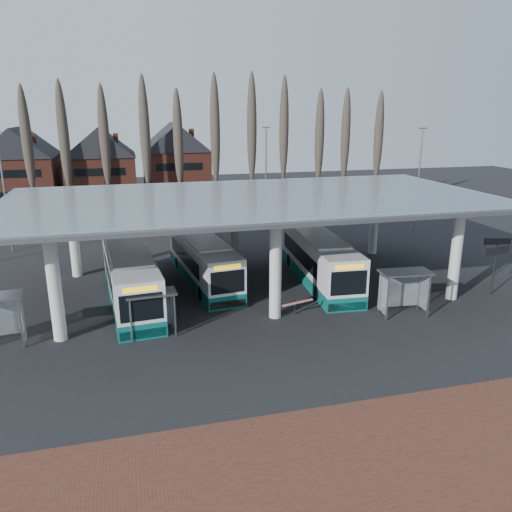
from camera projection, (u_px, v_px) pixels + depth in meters
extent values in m
plane|color=black|center=(288.00, 334.00, 27.35)|extent=(140.00, 140.00, 0.00)
cube|color=brown|center=(403.00, 489.00, 16.20)|extent=(70.00, 10.00, 0.03)
cylinder|color=silver|center=(55.00, 287.00, 25.93)|extent=(0.70, 0.70, 6.00)
cylinder|color=silver|center=(73.00, 237.00, 36.14)|extent=(0.70, 0.70, 6.00)
cylinder|color=silver|center=(275.00, 269.00, 28.82)|extent=(0.70, 0.70, 6.00)
cylinder|color=silver|center=(235.00, 227.00, 39.04)|extent=(0.70, 0.70, 6.00)
cylinder|color=silver|center=(456.00, 254.00, 31.72)|extent=(0.70, 0.70, 6.00)
cylinder|color=silver|center=(374.00, 219.00, 41.93)|extent=(0.70, 0.70, 6.00)
cube|color=gray|center=(252.00, 198.00, 33.01)|extent=(32.00, 16.00, 0.12)
cube|color=silver|center=(252.00, 196.00, 32.99)|extent=(31.50, 15.50, 0.04)
cone|color=#473D33|center=(25.00, 156.00, 51.59)|extent=(0.36, 0.36, 14.50)
ellipsoid|color=#473D33|center=(23.00, 138.00, 51.10)|extent=(1.10, 1.10, 11.02)
cone|color=#473D33|center=(66.00, 155.00, 52.56)|extent=(0.36, 0.36, 14.50)
ellipsoid|color=#473D33|center=(64.00, 138.00, 52.07)|extent=(1.10, 1.10, 11.02)
cone|color=#473D33|center=(105.00, 154.00, 53.52)|extent=(0.36, 0.36, 14.50)
ellipsoid|color=#473D33|center=(104.00, 137.00, 53.03)|extent=(1.10, 1.10, 11.02)
cone|color=#473D33|center=(143.00, 153.00, 54.49)|extent=(0.36, 0.36, 14.50)
ellipsoid|color=#473D33|center=(142.00, 137.00, 54.00)|extent=(1.10, 1.10, 11.02)
cone|color=#473D33|center=(180.00, 152.00, 55.46)|extent=(0.36, 0.36, 14.50)
ellipsoid|color=#473D33|center=(179.00, 136.00, 54.96)|extent=(1.10, 1.10, 11.02)
cone|color=#473D33|center=(215.00, 152.00, 56.42)|extent=(0.36, 0.36, 14.50)
ellipsoid|color=#473D33|center=(215.00, 136.00, 55.93)|extent=(1.10, 1.10, 11.02)
cone|color=#473D33|center=(250.00, 151.00, 57.39)|extent=(0.36, 0.36, 14.50)
ellipsoid|color=#473D33|center=(250.00, 136.00, 56.89)|extent=(1.10, 1.10, 11.02)
cone|color=#473D33|center=(283.00, 150.00, 58.35)|extent=(0.36, 0.36, 14.50)
ellipsoid|color=#473D33|center=(283.00, 135.00, 57.86)|extent=(1.10, 1.10, 11.02)
cone|color=#473D33|center=(315.00, 150.00, 59.32)|extent=(0.36, 0.36, 14.50)
ellipsoid|color=#473D33|center=(315.00, 135.00, 58.83)|extent=(1.10, 1.10, 11.02)
cone|color=#473D33|center=(346.00, 149.00, 60.28)|extent=(0.36, 0.36, 14.50)
ellipsoid|color=#473D33|center=(347.00, 134.00, 59.79)|extent=(1.10, 1.10, 11.02)
cone|color=#473D33|center=(376.00, 148.00, 61.25)|extent=(0.36, 0.36, 14.50)
ellipsoid|color=#473D33|center=(377.00, 134.00, 60.76)|extent=(1.10, 1.10, 11.02)
cube|color=brown|center=(23.00, 179.00, 62.26)|extent=(8.00, 10.00, 7.00)
pyramid|color=black|center=(15.00, 121.00, 60.28)|extent=(8.30, 10.30, 3.50)
cube|color=brown|center=(102.00, 177.00, 64.55)|extent=(8.00, 10.00, 7.00)
pyramid|color=black|center=(97.00, 121.00, 62.58)|extent=(8.30, 10.30, 3.50)
cube|color=brown|center=(176.00, 174.00, 66.85)|extent=(8.00, 10.00, 7.00)
pyramid|color=black|center=(173.00, 120.00, 64.87)|extent=(8.30, 10.30, 3.50)
cylinder|color=slate|center=(5.00, 194.00, 42.02)|extent=(0.16, 0.16, 10.00)
cylinder|color=slate|center=(266.00, 178.00, 51.52)|extent=(0.16, 0.16, 10.00)
cube|color=slate|center=(266.00, 128.00, 50.08)|extent=(0.80, 0.15, 0.15)
cylinder|color=slate|center=(418.00, 182.00, 49.33)|extent=(0.16, 0.16, 10.00)
cube|color=slate|center=(423.00, 128.00, 47.89)|extent=(0.80, 0.15, 0.15)
cube|color=silver|center=(130.00, 274.00, 31.65)|extent=(3.59, 12.34, 2.84)
cube|color=#0B564F|center=(131.00, 294.00, 32.04)|extent=(3.62, 12.36, 0.91)
cube|color=silver|center=(128.00, 252.00, 31.24)|extent=(2.93, 7.47, 0.18)
cube|color=black|center=(129.00, 270.00, 32.08)|extent=(3.35, 8.95, 1.11)
cube|color=black|center=(142.00, 307.00, 26.16)|extent=(2.27, 0.25, 1.52)
cube|color=black|center=(121.00, 248.00, 37.11)|extent=(2.19, 0.24, 1.22)
cube|color=#EBAD0D|center=(140.00, 289.00, 25.87)|extent=(1.81, 0.20, 0.30)
cube|color=black|center=(143.00, 334.00, 26.59)|extent=(2.45, 0.29, 0.51)
cylinder|color=black|center=(117.00, 319.00, 28.17)|extent=(0.36, 0.99, 0.97)
cylinder|color=black|center=(159.00, 313.00, 28.92)|extent=(0.36, 0.99, 0.97)
cylinder|color=black|center=(109.00, 279.00, 34.87)|extent=(0.36, 0.99, 0.97)
cylinder|color=black|center=(143.00, 275.00, 35.62)|extent=(0.36, 0.99, 0.97)
cube|color=silver|center=(203.00, 258.00, 35.45)|extent=(3.71, 11.75, 2.70)
cube|color=#0B564F|center=(204.00, 275.00, 35.82)|extent=(3.73, 11.77, 0.87)
cube|color=silver|center=(202.00, 239.00, 35.06)|extent=(2.96, 7.13, 0.17)
cube|color=black|center=(201.00, 255.00, 35.85)|extent=(3.39, 8.54, 1.06)
cube|color=black|center=(228.00, 282.00, 30.28)|extent=(2.15, 0.29, 1.44)
cube|color=black|center=(185.00, 238.00, 40.58)|extent=(2.08, 0.29, 1.16)
cube|color=#EBAD0D|center=(227.00, 267.00, 30.01)|extent=(1.71, 0.24, 0.29)
cube|color=black|center=(228.00, 304.00, 30.69)|extent=(2.33, 0.33, 0.48)
cylinder|color=black|center=(202.00, 293.00, 32.15)|extent=(0.37, 0.95, 0.92)
cylinder|color=black|center=(234.00, 289.00, 32.91)|extent=(0.37, 0.95, 0.92)
cylinder|color=black|center=(178.00, 263.00, 38.45)|extent=(0.37, 0.95, 0.92)
cylinder|color=black|center=(206.00, 260.00, 39.21)|extent=(0.37, 0.95, 0.92)
cube|color=silver|center=(318.00, 256.00, 35.56)|extent=(3.43, 12.28, 2.83)
cube|color=#0B564F|center=(318.00, 274.00, 35.95)|extent=(3.45, 12.30, 0.91)
cube|color=silver|center=(319.00, 236.00, 35.15)|extent=(2.83, 7.42, 0.18)
cube|color=black|center=(316.00, 253.00, 36.01)|extent=(3.23, 8.90, 1.11)
cube|color=black|center=(349.00, 283.00, 29.84)|extent=(2.27, 0.22, 1.52)
cube|color=black|center=(296.00, 234.00, 41.23)|extent=(2.19, 0.22, 1.21)
cube|color=#EBAD0D|center=(350.00, 267.00, 29.56)|extent=(1.80, 0.18, 0.30)
cube|color=black|center=(347.00, 306.00, 30.28)|extent=(2.45, 0.25, 0.51)
cylinder|color=black|center=(318.00, 293.00, 32.11)|extent=(0.35, 0.99, 0.97)
cylinder|color=black|center=(352.00, 291.00, 32.52)|extent=(0.35, 0.99, 0.97)
cylinder|color=black|center=(290.00, 260.00, 39.07)|extent=(0.35, 0.99, 0.97)
cylinder|color=black|center=(318.00, 259.00, 39.48)|extent=(0.35, 0.99, 0.97)
cube|color=gray|center=(21.00, 324.00, 25.48)|extent=(0.09, 0.09, 2.67)
cube|color=gray|center=(23.00, 315.00, 26.54)|extent=(0.09, 0.09, 2.67)
cube|color=silver|center=(23.00, 318.00, 26.01)|extent=(0.14, 1.17, 2.13)
cube|color=gray|center=(131.00, 321.00, 26.11)|extent=(0.08, 0.08, 2.39)
cube|color=gray|center=(175.00, 316.00, 26.81)|extent=(0.08, 0.08, 2.39)
cube|color=gray|center=(129.00, 314.00, 27.06)|extent=(0.08, 0.08, 2.39)
cube|color=gray|center=(172.00, 309.00, 27.76)|extent=(0.08, 0.08, 2.39)
cube|color=gray|center=(151.00, 293.00, 26.58)|extent=(2.77, 1.52, 0.10)
cube|color=silver|center=(151.00, 310.00, 27.44)|extent=(2.29, 0.20, 1.91)
cube|color=silver|center=(129.00, 317.00, 26.56)|extent=(0.11, 1.05, 1.91)
cube|color=silver|center=(174.00, 311.00, 27.29)|extent=(0.11, 1.05, 1.91)
cube|color=gray|center=(387.00, 299.00, 28.79)|extent=(0.09, 0.09, 2.66)
cube|color=gray|center=(429.00, 297.00, 29.18)|extent=(0.09, 0.09, 2.66)
cube|color=gray|center=(379.00, 292.00, 29.90)|extent=(0.09, 0.09, 2.66)
cube|color=gray|center=(419.00, 290.00, 30.29)|extent=(0.09, 0.09, 2.66)
cube|color=gray|center=(406.00, 272.00, 29.15)|extent=(3.10, 1.76, 0.11)
cube|color=silver|center=(399.00, 290.00, 30.13)|extent=(2.55, 0.28, 2.13)
cube|color=silver|center=(383.00, 295.00, 29.32)|extent=(0.15, 1.17, 2.13)
cube|color=silver|center=(425.00, 292.00, 29.73)|extent=(0.15, 1.17, 2.13)
cylinder|color=black|center=(494.00, 271.00, 32.84)|extent=(0.10, 0.10, 3.25)
cube|color=black|center=(497.00, 250.00, 32.44)|extent=(2.21, 0.58, 0.56)
cylinder|color=black|center=(495.00, 257.00, 36.59)|extent=(0.09, 0.09, 2.83)
cube|color=black|center=(498.00, 241.00, 36.24)|extent=(1.93, 0.50, 0.49)
cube|color=black|center=(295.00, 306.00, 29.93)|extent=(0.08, 0.08, 1.07)
cube|color=red|center=(298.00, 303.00, 29.37)|extent=(2.08, 0.65, 0.10)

